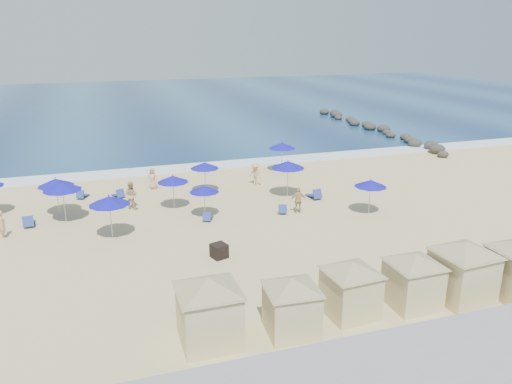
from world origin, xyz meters
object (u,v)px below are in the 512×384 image
Objects in this scene: umbrella_4 at (173,179)px; umbrella_7 at (282,146)px; umbrella_5 at (204,189)px; cabana_2 at (351,281)px; umbrella_2 at (56,182)px; cabana_0 at (209,302)px; cabana_4 at (464,263)px; umbrella_1 at (62,186)px; beachgoer_3 at (255,174)px; cabana_3 at (414,273)px; beachgoer_0 at (2,224)px; beachgoer_4 at (153,178)px; rock_jetty at (375,128)px; cabana_1 at (292,298)px; umbrella_9 at (371,183)px; umbrella_8 at (288,165)px; umbrella_6 at (205,165)px; beachgoer_2 at (298,200)px; trash_bin at (219,251)px; umbrella_3 at (109,201)px; beachgoer_1 at (131,195)px.

umbrella_7 is at bearing 32.06° from umbrella_4.
umbrella_4 is at bearing 126.17° from umbrella_5.
cabana_2 is 19.83m from umbrella_2.
cabana_4 is at bearing -1.61° from cabana_0.
umbrella_1 is 13.81m from beachgoer_3.
cabana_3 is at bearing -65.20° from umbrella_5.
beachgoer_0 is at bearing 145.72° from cabana_4.
beachgoer_4 is (5.85, 5.05, -1.46)m from umbrella_1.
beachgoer_0 is 1.03× the size of beachgoer_4.
beachgoer_4 is at bearing -152.14° from rock_jetty.
cabana_0 is 1.15× the size of cabana_1.
cabana_4 is at bearing -57.80° from umbrella_5.
beachgoer_0 is (-19.73, 13.45, -0.87)m from cabana_4.
rock_jetty is 43.67m from cabana_0.
beachgoer_4 is (-12.35, 9.52, -1.21)m from umbrella_9.
umbrella_4 is at bearing -147.94° from umbrella_7.
cabana_1 is at bearing -53.10° from beachgoer_3.
umbrella_5 is 0.79× the size of umbrella_8.
cabana_1 is at bearing -92.08° from umbrella_6.
umbrella_8 is at bearing 59.01° from cabana_0.
beachgoer_2 is (-2.51, -9.50, -1.33)m from umbrella_7.
umbrella_2 is at bearing 132.27° from cabana_3.
cabana_2 reaches higher than beachgoer_3.
umbrella_6 reaches higher than beachgoer_3.
umbrella_7 reaches higher than trash_bin.
cabana_0 is 14.47m from beachgoer_2.
cabana_4 is at bearing -5.25° from cabana_3.
umbrella_3 is 0.96× the size of umbrella_8.
umbrella_8 is 1.55× the size of beachgoer_3.
beachgoer_4 is at bearing 97.88° from cabana_1.
umbrella_1 is 3.85m from beachgoer_0.
umbrella_7 reaches higher than beachgoer_3.
beachgoer_1 is at bearing 158.32° from umbrella_9.
cabana_1 is 2.55× the size of beachgoer_4.
beachgoer_1 is (-1.53, 15.87, -0.75)m from cabana_0.
umbrella_4 is (6.64, 0.33, -0.25)m from umbrella_1.
beachgoer_4 is (-10.65, -1.45, -1.39)m from umbrella_7.
cabana_4 is at bearing 0.44° from cabana_1.
cabana_0 is at bearing -117.35° from umbrella_7.
cabana_1 is 19.23m from beachgoer_3.
trash_bin is 10.87m from umbrella_8.
beachgoer_4 is at bearing 40.80° from umbrella_1.
cabana_4 is 2.23× the size of umbrella_5.
beachgoer_1 is at bearing -88.74° from beachgoer_4.
rock_jetty is 42.09m from cabana_1.
umbrella_7 is 10.83m from beachgoer_4.
umbrella_8 is 1.54× the size of beachgoer_2.
umbrella_3 is at bearing -136.54° from umbrella_6.
cabana_3 is 16.92m from umbrella_4.
umbrella_6 is at bearing -125.94° from beachgoer_1.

